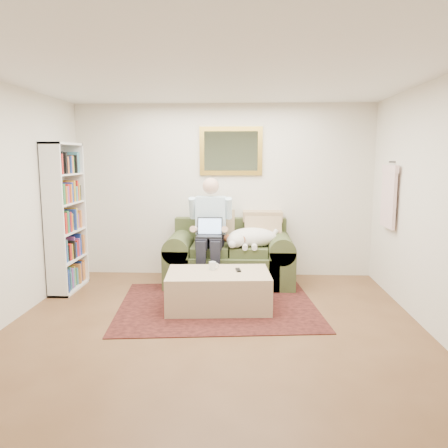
# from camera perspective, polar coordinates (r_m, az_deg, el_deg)

# --- Properties ---
(room_shell) EXTENTS (4.51, 5.00, 2.61)m
(room_shell) POSITION_cam_1_polar(r_m,az_deg,el_deg) (4.53, -1.37, 2.26)
(room_shell) COLOR brown
(room_shell) RESTS_ON ground
(rug) EXTENTS (2.56, 2.13, 0.01)m
(rug) POSITION_cam_1_polar(r_m,az_deg,el_deg) (5.47, -0.85, -10.55)
(rug) COLOR black
(rug) RESTS_ON room_shell
(sofa) EXTENTS (1.81, 0.92, 1.09)m
(sofa) POSITION_cam_1_polar(r_m,az_deg,el_deg) (6.33, 0.75, -4.96)
(sofa) COLOR #3E4A27
(sofa) RESTS_ON room_shell
(seated_man) EXTENTS (0.60, 0.85, 1.52)m
(seated_man) POSITION_cam_1_polar(r_m,az_deg,el_deg) (6.09, -1.85, -1.19)
(seated_man) COLOR #8CC0D8
(seated_man) RESTS_ON sofa
(laptop) EXTENTS (0.35, 0.28, 0.25)m
(laptop) POSITION_cam_1_polar(r_m,az_deg,el_deg) (6.02, -1.91, -0.96)
(laptop) COLOR black
(laptop) RESTS_ON seated_man
(sleeping_dog) EXTENTS (0.74, 0.47, 0.28)m
(sleeping_dog) POSITION_cam_1_polar(r_m,az_deg,el_deg) (6.16, 3.74, -1.75)
(sleeping_dog) COLOR white
(sleeping_dog) RESTS_ON sofa
(ottoman) EXTENTS (1.28, 0.86, 0.44)m
(ottoman) POSITION_cam_1_polar(r_m,az_deg,el_deg) (5.33, -0.75, -8.60)
(ottoman) COLOR #C9B186
(ottoman) RESTS_ON room_shell
(coffee_mug) EXTENTS (0.08, 0.08, 0.10)m
(coffee_mug) POSITION_cam_1_polar(r_m,az_deg,el_deg) (5.36, -1.53, -5.47)
(coffee_mug) COLOR white
(coffee_mug) RESTS_ON ottoman
(tv_remote) EXTENTS (0.07, 0.16, 0.02)m
(tv_remote) POSITION_cam_1_polar(r_m,az_deg,el_deg) (5.33, 1.87, -6.02)
(tv_remote) COLOR black
(tv_remote) RESTS_ON ottoman
(bookshelf) EXTENTS (0.28, 0.80, 2.00)m
(bookshelf) POSITION_cam_1_polar(r_m,az_deg,el_deg) (6.28, -20.00, 0.79)
(bookshelf) COLOR white
(bookshelf) RESTS_ON room_shell
(wall_mirror) EXTENTS (0.94, 0.04, 0.72)m
(wall_mirror) POSITION_cam_1_polar(r_m,az_deg,el_deg) (6.61, 0.91, 9.51)
(wall_mirror) COLOR gold
(wall_mirror) RESTS_ON room_shell
(hanging_shirt) EXTENTS (0.06, 0.52, 0.90)m
(hanging_shirt) POSITION_cam_1_polar(r_m,az_deg,el_deg) (6.05, 20.74, 3.81)
(hanging_shirt) COLOR #F2C8CC
(hanging_shirt) RESTS_ON room_shell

